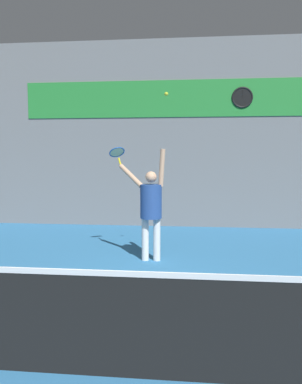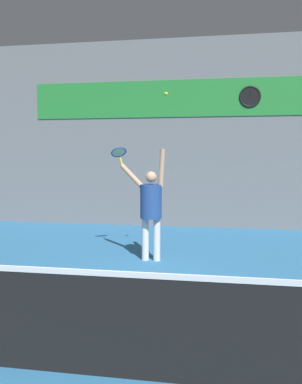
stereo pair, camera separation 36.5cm
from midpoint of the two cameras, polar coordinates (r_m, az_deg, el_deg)
ground_plane at (r=4.63m, az=-6.49°, el=-19.11°), size 18.00×18.00×0.00m
back_wall at (r=10.21m, az=0.77°, el=8.76°), size 18.00×0.10×5.00m
sponsor_banner at (r=10.24m, az=0.75°, el=14.02°), size 7.46×0.02×0.97m
scoreboard_clock at (r=10.25m, az=12.73°, el=13.89°), size 0.55×0.05×0.55m
court_net at (r=3.47m, az=-10.64°, el=-18.86°), size 7.12×0.07×1.06m
tennis_player at (r=6.83m, az=-1.59°, el=-1.97°), size 0.95×0.61×2.05m
tennis_racket at (r=7.40m, az=-6.60°, el=5.94°), size 0.41×0.39×0.38m
tennis_ball at (r=6.79m, az=0.76°, el=14.71°), size 0.07×0.07×0.07m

